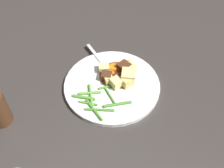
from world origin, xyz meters
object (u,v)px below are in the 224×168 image
(carrot_slice_1, at_px, (125,74))
(potato_chunk_1, at_px, (115,84))
(dinner_plate, at_px, (112,85))
(potato_chunk_2, at_px, (108,81))
(carrot_slice_2, at_px, (127,65))
(meat_chunk_0, at_px, (118,78))
(potato_chunk_0, at_px, (127,81))
(meat_chunk_2, at_px, (125,68))
(fork, at_px, (102,62))
(carrot_slice_0, at_px, (121,67))
(potato_chunk_3, at_px, (104,68))
(carrot_slice_4, at_px, (113,68))
(potato_chunk_4, at_px, (130,68))
(meat_chunk_1, at_px, (106,76))
(potato_chunk_5, at_px, (128,76))
(carrot_slice_3, at_px, (109,73))

(carrot_slice_1, bearing_deg, potato_chunk_1, 178.27)
(dinner_plate, height_order, potato_chunk_2, potato_chunk_2)
(carrot_slice_2, distance_m, potato_chunk_1, 0.09)
(carrot_slice_1, bearing_deg, carrot_slice_2, 24.44)
(dinner_plate, relative_size, meat_chunk_0, 10.39)
(carrot_slice_2, relative_size, meat_chunk_0, 1.12)
(potato_chunk_0, height_order, meat_chunk_2, potato_chunk_0)
(fork, bearing_deg, meat_chunk_2, -83.19)
(meat_chunk_0, bearing_deg, carrot_slice_1, -18.61)
(carrot_slice_0, bearing_deg, potato_chunk_1, -161.93)
(potato_chunk_3, bearing_deg, carrot_slice_2, -41.66)
(potato_chunk_3, bearing_deg, potato_chunk_0, -96.61)
(carrot_slice_4, bearing_deg, carrot_slice_0, -49.62)
(potato_chunk_4, xyz_separation_m, meat_chunk_2, (-0.01, 0.01, 0.00))
(dinner_plate, relative_size, carrot_slice_0, 8.82)
(meat_chunk_1, relative_size, meat_chunk_2, 0.88)
(dinner_plate, xyz_separation_m, carrot_slice_4, (0.05, 0.03, 0.01))
(meat_chunk_1, bearing_deg, carrot_slice_2, -17.11)
(dinner_plate, bearing_deg, potato_chunk_3, 57.25)
(carrot_slice_0, relative_size, potato_chunk_2, 1.33)
(carrot_slice_1, xyz_separation_m, fork, (0.01, 0.09, -0.00))
(dinner_plate, relative_size, potato_chunk_0, 8.72)
(meat_chunk_2, xyz_separation_m, fork, (-0.01, 0.08, -0.01))
(potato_chunk_1, height_order, meat_chunk_1, potato_chunk_1)
(meat_chunk_1, bearing_deg, fork, 46.06)
(carrot_slice_4, xyz_separation_m, potato_chunk_3, (-0.02, 0.02, 0.00))
(fork, bearing_deg, potato_chunk_5, -99.85)
(meat_chunk_0, bearing_deg, potato_chunk_1, -164.06)
(potato_chunk_4, bearing_deg, meat_chunk_2, 119.62)
(potato_chunk_2, bearing_deg, carrot_slice_1, -26.24)
(meat_chunk_2, bearing_deg, potato_chunk_1, -172.75)
(carrot_slice_1, bearing_deg, potato_chunk_5, -125.91)
(dinner_plate, relative_size, meat_chunk_2, 8.38)
(carrot_slice_1, xyz_separation_m, meat_chunk_0, (-0.03, 0.01, 0.00))
(carrot_slice_3, height_order, potato_chunk_4, potato_chunk_4)
(carrot_slice_4, bearing_deg, dinner_plate, -151.11)
(carrot_slice_1, height_order, potato_chunk_4, potato_chunk_4)
(carrot_slice_0, height_order, fork, carrot_slice_0)
(potato_chunk_0, distance_m, potato_chunk_2, 0.05)
(potato_chunk_0, xyz_separation_m, meat_chunk_2, (0.04, 0.03, -0.00))
(carrot_slice_1, height_order, potato_chunk_2, potato_chunk_2)
(dinner_plate, xyz_separation_m, meat_chunk_2, (0.07, -0.00, 0.02))
(carrot_slice_4, bearing_deg, potato_chunk_5, -102.20)
(dinner_plate, xyz_separation_m, potato_chunk_1, (-0.00, -0.01, 0.02))
(meat_chunk_2, bearing_deg, potato_chunk_0, -144.57)
(dinner_plate, height_order, carrot_slice_3, carrot_slice_3)
(carrot_slice_4, distance_m, meat_chunk_1, 0.04)
(meat_chunk_0, bearing_deg, potato_chunk_4, -13.23)
(carrot_slice_3, relative_size, carrot_slice_4, 0.94)
(dinner_plate, distance_m, potato_chunk_3, 0.06)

